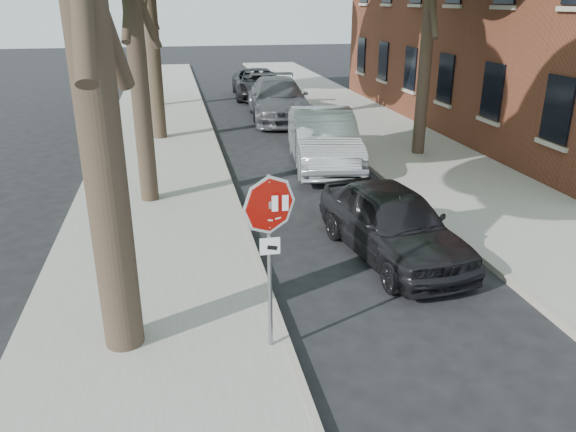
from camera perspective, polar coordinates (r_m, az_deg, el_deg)
name	(u,v)px	position (r m, az deg, el deg)	size (l,w,h in m)	color
ground	(317,346)	(8.66, 2.93, -13.03)	(120.00, 120.00, 0.00)	black
sidewalk_left	(157,152)	(19.54, -13.15, 6.33)	(4.00, 55.00, 0.12)	gray
sidewalk_right	(395,140)	(21.05, 10.80, 7.55)	(4.00, 55.00, 0.12)	gray
curb_left	(218,149)	(19.58, -7.12, 6.76)	(0.12, 55.00, 0.13)	#9E9384
curb_right	(341,143)	(20.37, 5.40, 7.39)	(0.12, 55.00, 0.13)	#9E9384
stop_sign	(270,230)	(7.58, -1.89, -1.47)	(0.76, 0.34, 2.61)	gray
car_a	(393,223)	(11.33, 10.58, -0.66)	(1.71, 4.26, 1.45)	black
car_b	(323,139)	(17.45, 3.61, 7.82)	(1.82, 5.23, 1.72)	#A6A9AE
car_c	(278,99)	(24.67, -1.00, 11.76)	(2.41, 5.92, 1.72)	#4D4D52
car_d	(258,83)	(30.47, -3.11, 13.29)	(2.46, 5.33, 1.48)	black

